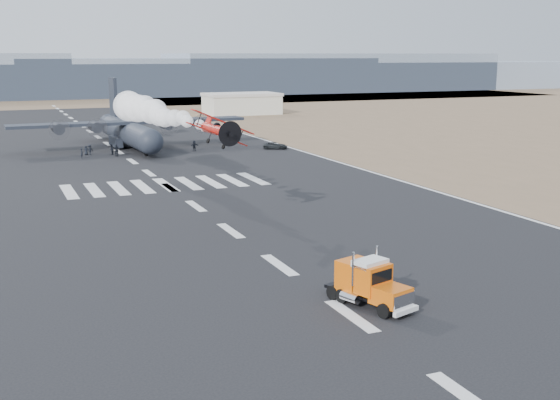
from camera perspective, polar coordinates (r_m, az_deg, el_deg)
ground at (r=45.66m, az=5.82°, el=-9.34°), size 500.00×500.00×0.00m
scrub_far at (r=268.64m, az=-18.40°, el=7.63°), size 500.00×80.00×0.00m
runway_markings at (r=100.83m, az=-10.61°, el=2.17°), size 60.00×260.00×0.01m
ridge_seg_d at (r=298.22m, az=-18.95°, el=9.19°), size 150.00×50.00×13.00m
ridge_seg_e at (r=309.54m, az=-6.71°, el=9.99°), size 150.00×50.00×15.00m
ridge_seg_f at (r=333.38m, az=4.26°, el=10.32°), size 150.00×50.00×17.00m
ridge_seg_g at (r=367.39m, az=13.47°, el=9.85°), size 150.00×50.00×13.00m
hangar_right at (r=199.27m, az=-3.13°, el=7.85°), size 20.50×12.50×5.90m
semi_truck at (r=47.12m, az=7.24°, el=-6.68°), size 4.05×7.22×3.18m
aerobatic_biplane at (r=68.22m, az=-5.07°, el=5.72°), size 6.31×6.06×3.96m
smoke_trail at (r=94.45m, az=-11.27°, el=7.34°), size 4.53×33.71×4.24m
transport_aircraft at (r=129.63m, az=-12.24°, el=5.58°), size 41.79×34.42×12.08m
support_vehicle at (r=124.61m, az=-0.39°, el=4.44°), size 4.74×3.85×1.20m
crew_a at (r=119.42m, az=-13.14°, el=3.97°), size 0.79×0.71×1.82m
crew_b at (r=126.79m, az=-11.63°, el=4.42°), size 0.73×0.89×1.58m
crew_c at (r=121.32m, az=-15.20°, el=3.96°), size 1.22×0.89×1.72m
crew_d at (r=118.76m, az=-13.14°, el=3.95°), size 1.25×1.00×1.89m
crew_e at (r=121.54m, az=-15.49°, el=3.92°), size 0.87×0.70×1.55m
crew_f at (r=122.85m, az=-6.98°, el=4.40°), size 1.75×1.21×1.81m
crew_g at (r=117.75m, az=-15.81°, el=3.68°), size 0.50×0.61×1.64m
crew_h at (r=120.66m, az=-13.55°, el=4.02°), size 0.91×1.02×1.79m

